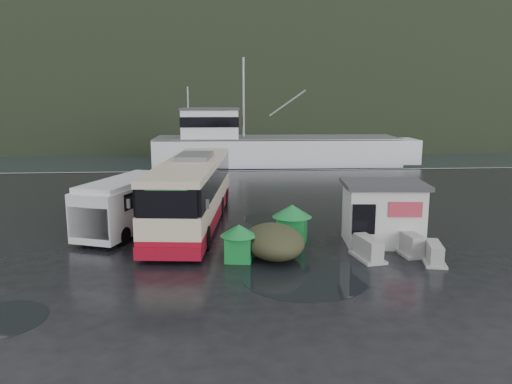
{
  "coord_description": "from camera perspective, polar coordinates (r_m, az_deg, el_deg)",
  "views": [
    {
      "loc": [
        0.45,
        -19.59,
        5.88
      ],
      "look_at": [
        2.09,
        2.12,
        1.7
      ],
      "focal_mm": 35.0,
      "sensor_mm": 36.0,
      "label": 1
    }
  ],
  "objects": [
    {
      "name": "ground",
      "position": [
        20.46,
        -5.42,
        -5.89
      ],
      "size": [
        160.0,
        160.0,
        0.0
      ],
      "primitive_type": "plane",
      "color": "black",
      "rests_on": "ground"
    },
    {
      "name": "harbor_water",
      "position": [
        129.72,
        -4.56,
        8.24
      ],
      "size": [
        300.0,
        180.0,
        0.02
      ],
      "primitive_type": "cube",
      "color": "black",
      "rests_on": "ground"
    },
    {
      "name": "quay_edge",
      "position": [
        40.03,
        -4.92,
        2.38
      ],
      "size": [
        160.0,
        0.6,
        1.5
      ],
      "primitive_type": "cube",
      "color": "#999993",
      "rests_on": "ground"
    },
    {
      "name": "headland",
      "position": [
        269.82,
        -2.32,
        9.62
      ],
      "size": [
        780.0,
        540.0,
        570.0
      ],
      "primitive_type": "ellipsoid",
      "color": "black",
      "rests_on": "ground"
    },
    {
      "name": "coach_bus",
      "position": [
        23.45,
        -7.21,
        -3.74
      ],
      "size": [
        4.11,
        11.71,
        3.24
      ],
      "primitive_type": null,
      "rotation": [
        0.0,
        0.0,
        -0.11
      ],
      "color": "beige",
      "rests_on": "ground"
    },
    {
      "name": "white_van",
      "position": [
        22.81,
        -14.49,
        -4.43
      ],
      "size": [
        3.87,
        6.07,
        2.4
      ],
      "primitive_type": null,
      "rotation": [
        0.0,
        0.0,
        -0.36
      ],
      "color": "silver",
      "rests_on": "ground"
    },
    {
      "name": "waste_bin_left",
      "position": [
        20.46,
        4.1,
        -5.86
      ],
      "size": [
        1.44,
        1.44,
        1.61
      ],
      "primitive_type": null,
      "rotation": [
        0.0,
        0.0,
        -0.3
      ],
      "color": "#157730",
      "rests_on": "ground"
    },
    {
      "name": "waste_bin_right",
      "position": [
        18.35,
        -1.95,
        -7.83
      ],
      "size": [
        1.13,
        1.13,
        1.36
      ],
      "primitive_type": null,
      "rotation": [
        0.0,
        0.0,
        -0.17
      ],
      "color": "#157730",
      "rests_on": "ground"
    },
    {
      "name": "dome_tent",
      "position": [
        18.73,
        2.04,
        -7.44
      ],
      "size": [
        2.58,
        3.34,
        1.21
      ],
      "primitive_type": null,
      "rotation": [
        0.0,
        0.0,
        0.13
      ],
      "color": "#33351F",
      "rests_on": "ground"
    },
    {
      "name": "ticket_kiosk",
      "position": [
        21.06,
        14.13,
        -5.69
      ],
      "size": [
        3.45,
        2.74,
        2.52
      ],
      "primitive_type": null,
      "rotation": [
        0.0,
        0.0,
        -0.1
      ],
      "color": "silver",
      "rests_on": "ground"
    },
    {
      "name": "jersey_barrier_a",
      "position": [
        18.98,
        12.63,
        -7.45
      ],
      "size": [
        1.07,
        1.72,
        0.8
      ],
      "primitive_type": null,
      "rotation": [
        0.0,
        0.0,
        0.17
      ],
      "color": "#999993",
      "rests_on": "ground"
    },
    {
      "name": "jersey_barrier_b",
      "position": [
        20.02,
        17.03,
        -6.71
      ],
      "size": [
        0.97,
        1.7,
        0.81
      ],
      "primitive_type": null,
      "rotation": [
        0.0,
        0.0,
        0.1
      ],
      "color": "#999993",
      "rests_on": "ground"
    },
    {
      "name": "jersey_barrier_c",
      "position": [
        19.2,
        19.61,
        -7.62
      ],
      "size": [
        1.05,
        1.58,
        0.73
      ],
      "primitive_type": null,
      "rotation": [
        0.0,
        0.0,
        -0.24
      ],
      "color": "#999993",
      "rests_on": "ground"
    },
    {
      "name": "fishing_trawler",
      "position": [
        48.59,
        2.32,
        3.91
      ],
      "size": [
        27.51,
        6.78,
        10.94
      ],
      "primitive_type": null,
      "rotation": [
        0.0,
        0.0,
        -0.03
      ],
      "color": "silver",
      "rests_on": "ground"
    },
    {
      "name": "puddles",
      "position": [
        17.65,
        -1.23,
        -8.59
      ],
      "size": [
        12.12,
        13.1,
        0.01
      ],
      "color": "black",
      "rests_on": "ground"
    }
  ]
}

